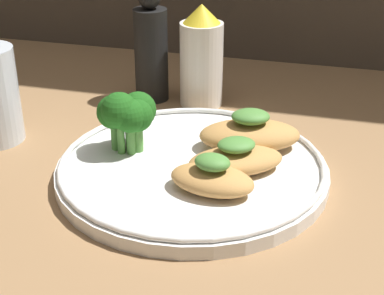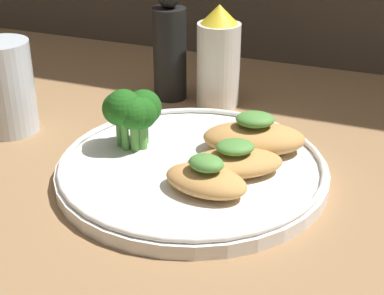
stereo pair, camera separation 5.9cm
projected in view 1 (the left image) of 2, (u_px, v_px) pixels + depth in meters
The scene contains 8 objects.
ground_plane at pixel (192, 181), 60.75cm from camera, with size 180.00×180.00×1.00cm, color #936D47.
plate at pixel (192, 168), 60.07cm from camera, with size 27.72×27.72×2.00cm.
grilled_meat_front at pixel (212, 178), 54.76cm from camera, with size 8.64×5.86×3.78cm.
grilled_meat_middle at pixel (236, 158), 58.43cm from camera, with size 10.87×9.01×3.54cm.
grilled_meat_back at pixel (250, 134), 62.56cm from camera, with size 12.07×8.95×4.39cm.
broccoli_bunch at pixel (128, 114), 61.08cm from camera, with size 5.98×6.05×6.79cm.
sauce_bottle at pixel (201, 58), 74.89cm from camera, with size 5.53×5.53×13.20cm.
pepper_grinder at pixel (151, 50), 76.27cm from camera, with size 4.37×4.37×14.95cm.
Camera 1 is at (13.69, -50.62, 30.36)cm, focal length 55.00 mm.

